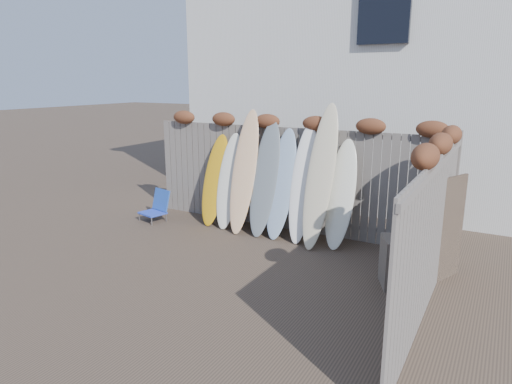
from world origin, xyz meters
The scene contains 15 objects.
ground centered at (0.00, 0.00, 0.00)m, with size 80.00×80.00×0.00m, color #493A2D.
back_fence centered at (0.06, 2.39, 1.18)m, with size 6.05×0.28×2.24m.
right_fence centered at (2.99, 0.25, 1.14)m, with size 0.28×4.40×2.24m.
house centered at (0.50, 6.50, 3.20)m, with size 8.50×5.50×6.33m.
beach_chair centered at (-2.59, 1.58, 0.30)m, with size 0.59×0.61×0.64m.
wooden_crate centered at (2.60, 0.86, 0.36)m, with size 0.61×0.51×0.71m, color #50413C.
lattice_panel centered at (3.01, 1.25, 0.78)m, with size 0.04×1.03×1.55m, color #34251F.
surfboard_0 centered at (-1.40, 2.01, 0.91)m, with size 0.54×0.07×1.88m, color orange.
surfboard_1 centered at (-1.05, 1.99, 0.93)m, with size 0.49×0.07×1.93m, color silver.
surfboard_2 centered at (-0.67, 1.94, 1.17)m, with size 0.49×0.07×2.43m, color #FFC87B.
surfboard_3 centered at (-0.23, 1.96, 1.07)m, with size 0.53×0.07×2.23m, color slate.
surfboard_4 centered at (0.11, 1.96, 1.01)m, with size 0.51×0.07×2.09m, color #8AA4C3.
surfboard_5 centered at (0.54, 1.98, 1.05)m, with size 0.46×0.07×2.19m, color white.
surfboard_6 centered at (0.90, 1.88, 1.25)m, with size 0.50×0.07×2.60m, color beige.
surfboard_7 centered at (1.25, 1.99, 0.94)m, with size 0.50×0.07×1.96m, color white.
Camera 1 is at (3.70, -5.43, 2.87)m, focal length 32.00 mm.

